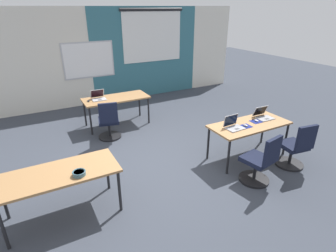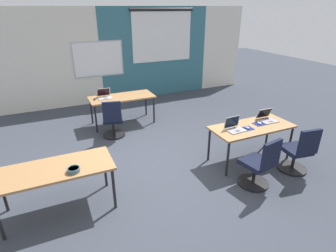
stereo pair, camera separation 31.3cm
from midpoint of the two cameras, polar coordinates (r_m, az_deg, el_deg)
name	(u,v)px [view 2 (the right image)]	position (r m, az deg, el deg)	size (l,w,h in m)	color
ground_plane	(155,164)	(5.27, -1.01, -8.02)	(24.00, 24.00, 0.00)	#383D47
back_wall_assembly	(104,56)	(8.60, -12.31, 14.24)	(10.00, 0.27, 2.80)	silver
desk_near_left	(55,172)	(4.10, -20.78, -9.12)	(1.60, 0.70, 0.72)	#A37547
desk_near_right	(252,129)	(5.40, 18.90, -0.61)	(1.60, 0.70, 0.72)	#A37547
desk_far_center	(122,99)	(6.88, -8.44, 5.70)	(1.60, 0.70, 0.72)	#A37547
laptop_far_left	(105,96)	(6.82, -11.99, 6.23)	(0.34, 0.32, 0.22)	#B7B7BC
mouse_far_left	(94,99)	(6.73, -14.01, 5.51)	(0.07, 0.11, 0.03)	black
chair_far_left	(113,122)	(6.24, -10.17, 0.83)	(0.53, 0.58, 0.92)	black
laptop_near_right_inner	(235,127)	(5.10, 15.62, -0.30)	(0.34, 0.28, 0.24)	#9E9EA3
mousepad_near_right_inner	(247,129)	(5.24, 18.04, -0.53)	(0.22, 0.19, 0.00)	navy
mouse_near_right_inner	(247,128)	(5.23, 18.06, -0.34)	(0.07, 0.11, 0.03)	#B2B2B7
chair_near_right_inner	(259,167)	(4.77, 20.53, -8.12)	(0.52, 0.57, 0.92)	black
laptop_near_right_end	(267,118)	(5.72, 21.73, 1.52)	(0.34, 0.33, 0.22)	#9E9EA3
mousepad_near_right_end	(259,124)	(5.52, 20.29, 0.40)	(0.22, 0.19, 0.00)	navy
mouse_near_right_end	(259,123)	(5.51, 20.32, 0.58)	(0.06, 0.10, 0.03)	silver
chair_near_right_end	(298,154)	(5.45, 27.33, -5.23)	(0.52, 0.57, 0.92)	black
snack_bowl	(74,169)	(3.89, -17.16, -8.81)	(0.18, 0.18, 0.06)	#3D6070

